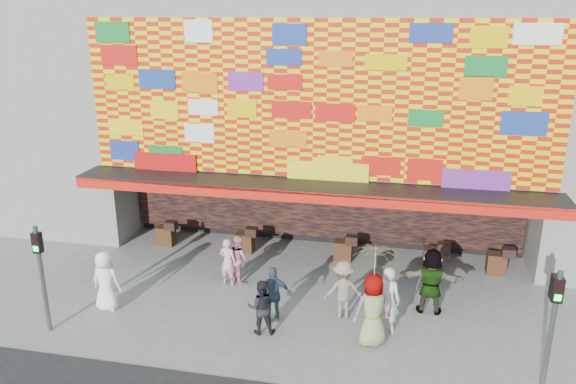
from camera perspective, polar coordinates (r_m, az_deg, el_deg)
name	(u,v)px	position (r m, az deg, el deg)	size (l,w,h in m)	color
ground	(287,326)	(15.71, -0.13, -13.49)	(90.00, 90.00, 0.00)	slate
shop_building	(332,93)	(21.68, 4.45, 10.03)	(15.20, 9.40, 10.00)	gray
neighbor_left	(23,66)	(26.47, -25.33, 11.50)	(11.00, 8.00, 12.00)	gray
signal_left	(41,267)	(16.00, -23.81, -7.00)	(0.22, 0.20, 3.00)	#59595B
signal_right	(553,319)	(13.65, 25.33, -11.58)	(0.22, 0.20, 3.00)	#59595B
ped_a	(106,281)	(16.92, -18.03, -8.59)	(0.87, 0.57, 1.78)	white
ped_b	(228,262)	(17.65, -6.13, -7.05)	(0.56, 0.37, 1.54)	pink
ped_c	(261,307)	(15.09, -2.75, -11.59)	(0.74, 0.58, 1.52)	black
ped_d	(343,290)	(15.82, 5.61, -9.85)	(1.09, 0.63, 1.68)	#7C755A
ped_e	(273,295)	(15.55, -1.49, -10.38)	(0.95, 0.40, 1.63)	#394E63
ped_f	(431,281)	(16.43, 14.33, -8.77)	(1.79, 0.57, 1.93)	gray
ped_g	(373,310)	(14.66, 8.60, -11.77)	(0.95, 0.62, 1.95)	gray
ped_h	(388,299)	(15.32, 10.09, -10.69)	(0.67, 0.44, 1.85)	silver
ped_i	(239,259)	(17.83, -5.04, -6.75)	(0.75, 0.58, 1.53)	pink
parasol	(375,266)	(14.09, 8.83, -7.40)	(1.27, 1.29, 1.97)	beige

